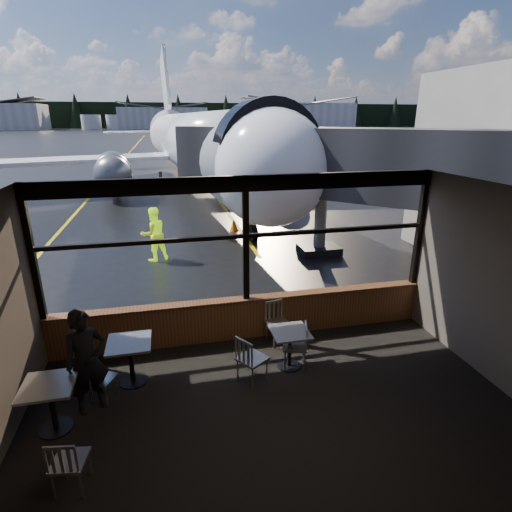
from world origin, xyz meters
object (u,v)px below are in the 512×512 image
object	(u,v)px
chair_near_w	(252,359)
chair_left_s	(70,461)
airliner	(194,102)
cone_nose	(251,223)
chair_near_e	(295,346)
ground_crew	(154,234)
chair_near_n	(278,324)
cone_wing	(117,190)
passenger	(87,362)
jet_bridge	(316,189)
cone_extra	(234,225)
cafe_table_left	(52,407)
cafe_table_near	(289,349)
cafe_table_mid	(131,362)
chair_mid_w	(103,379)

from	to	relation	value
chair_near_w	chair_left_s	size ratio (longest dim) A/B	1.11
airliner	cone_nose	xyz separation A→B (m)	(1.39, -10.16, -5.25)
chair_near_e	chair_left_s	world-z (taller)	chair_near_e
chair_near_w	ground_crew	bearing A→B (deg)	160.11
chair_near_w	chair_near_n	distance (m)	1.44
chair_near_w	cone_wing	distance (m)	20.78
passenger	cone_wing	xyz separation A→B (m)	(-1.56, 20.43, -0.63)
jet_bridge	ground_crew	xyz separation A→B (m)	(-5.59, 0.10, -1.31)
chair_near_w	chair_near_n	world-z (taller)	chair_near_w
chair_near_w	cone_wing	world-z (taller)	chair_near_w
chair_left_s	cone_wing	xyz separation A→B (m)	(-1.55, 21.97, -0.18)
ground_crew	cone_nose	bearing A→B (deg)	-164.30
chair_near_n	chair_left_s	bearing A→B (deg)	27.31
cone_extra	chair_left_s	bearing A→B (deg)	-109.39
chair_near_e	ground_crew	xyz separation A→B (m)	(-2.65, 6.93, 0.44)
cafe_table_left	chair_near_n	bearing A→B (deg)	22.41
ground_crew	cone_extra	distance (m)	4.43
cafe_table_near	chair_near_e	xyz separation A→B (m)	(0.08, -0.05, 0.08)
airliner	chair_near_w	distance (m)	21.26
airliner	chair_near_e	bearing A→B (deg)	-95.11
airliner	chair_left_s	size ratio (longest dim) A/B	41.41
cafe_table_near	chair_near_n	xyz separation A→B (m)	(0.02, 0.87, 0.08)
chair_near_e	passenger	world-z (taller)	passenger
jet_bridge	cafe_table_near	size ratio (longest dim) A/B	13.22
cafe_table_near	chair_near_e	distance (m)	0.13
airliner	cone_nose	bearing A→B (deg)	-87.35
cone_nose	chair_left_s	bearing A→B (deg)	-112.32
chair_near_e	cone_wing	bearing A→B (deg)	30.28
cafe_table_mid	chair_near_w	bearing A→B (deg)	-12.90
chair_near_e	ground_crew	world-z (taller)	ground_crew
chair_mid_w	cone_wing	size ratio (longest dim) A/B	1.57
cafe_table_left	chair_left_s	size ratio (longest dim) A/B	0.95
chair_near_e	cone_extra	bearing A→B (deg)	12.68
chair_left_s	cone_wing	world-z (taller)	chair_left_s
cafe_table_mid	cone_extra	distance (m)	10.32
chair_near_w	jet_bridge	bearing A→B (deg)	117.97
chair_mid_w	chair_left_s	bearing A→B (deg)	22.00
jet_bridge	ground_crew	bearing A→B (deg)	178.97
jet_bridge	cafe_table_near	distance (m)	7.64
passenger	cone_nose	world-z (taller)	passenger
airliner	cafe_table_near	size ratio (longest dim) A/B	46.86
passenger	cone_extra	world-z (taller)	passenger
chair_near_n	cone_extra	bearing A→B (deg)	-105.22
cafe_table_left	passenger	size ratio (longest dim) A/B	0.46
cafe_table_mid	cone_nose	xyz separation A→B (m)	(4.36, 10.00, -0.17)
cafe_table_near	chair_near_w	world-z (taller)	chair_near_w
cafe_table_mid	cone_extra	world-z (taller)	cafe_table_mid
ground_crew	chair_near_e	bearing A→B (deg)	87.28
cafe_table_left	chair_mid_w	world-z (taller)	cafe_table_left
passenger	cone_nose	bearing A→B (deg)	40.06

